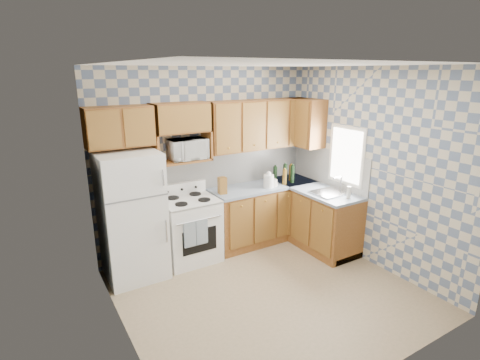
% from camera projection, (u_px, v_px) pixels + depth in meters
% --- Properties ---
extents(floor, '(3.40, 3.40, 0.00)m').
position_uv_depth(floor, '(268.00, 291.00, 4.65)').
color(floor, '#857353').
rests_on(floor, ground).
extents(back_wall, '(3.40, 0.02, 2.70)m').
position_uv_depth(back_wall, '(208.00, 160.00, 5.58)').
color(back_wall, slate).
rests_on(back_wall, ground).
extents(right_wall, '(0.02, 3.20, 2.70)m').
position_uv_depth(right_wall, '(371.00, 169.00, 5.11)').
color(right_wall, slate).
rests_on(right_wall, ground).
extents(backsplash_back, '(2.60, 0.02, 0.56)m').
position_uv_depth(backsplash_back, '(231.00, 167.00, 5.81)').
color(backsplash_back, silver).
rests_on(backsplash_back, back_wall).
extents(backsplash_right, '(0.02, 1.60, 0.56)m').
position_uv_depth(backsplash_right, '(329.00, 167.00, 5.81)').
color(backsplash_right, silver).
rests_on(backsplash_right, right_wall).
extents(refrigerator, '(0.75, 0.70, 1.68)m').
position_uv_depth(refrigerator, '(132.00, 216.00, 4.80)').
color(refrigerator, white).
rests_on(refrigerator, floor).
extents(stove_body, '(0.76, 0.65, 0.90)m').
position_uv_depth(stove_body, '(190.00, 230.00, 5.33)').
color(stove_body, white).
rests_on(stove_body, floor).
extents(cooktop, '(0.76, 0.65, 0.02)m').
position_uv_depth(cooktop, '(189.00, 200.00, 5.20)').
color(cooktop, silver).
rests_on(cooktop, stove_body).
extents(backguard, '(0.76, 0.08, 0.17)m').
position_uv_depth(backguard, '(181.00, 189.00, 5.40)').
color(backguard, white).
rests_on(backguard, cooktop).
extents(dish_towel_left, '(0.17, 0.02, 0.35)m').
position_uv_depth(dish_towel_left, '(190.00, 235.00, 4.95)').
color(dish_towel_left, navy).
rests_on(dish_towel_left, stove_body).
extents(dish_towel_right, '(0.17, 0.02, 0.35)m').
position_uv_depth(dish_towel_right, '(202.00, 232.00, 5.03)').
color(dish_towel_right, navy).
rests_on(dish_towel_right, stove_body).
extents(base_cabinets_back, '(1.75, 0.60, 0.88)m').
position_uv_depth(base_cabinets_back, '(264.00, 213.00, 6.00)').
color(base_cabinets_back, brown).
rests_on(base_cabinets_back, floor).
extents(base_cabinets_right, '(0.60, 1.60, 0.88)m').
position_uv_depth(base_cabinets_right, '(312.00, 216.00, 5.88)').
color(base_cabinets_right, brown).
rests_on(base_cabinets_right, floor).
extents(countertop_back, '(1.77, 0.63, 0.04)m').
position_uv_depth(countertop_back, '(264.00, 186.00, 5.87)').
color(countertop_back, slate).
rests_on(countertop_back, base_cabinets_back).
extents(countertop_right, '(0.63, 1.60, 0.04)m').
position_uv_depth(countertop_right, '(313.00, 188.00, 5.74)').
color(countertop_right, slate).
rests_on(countertop_right, base_cabinets_right).
extents(upper_cabinets_back, '(1.75, 0.33, 0.74)m').
position_uv_depth(upper_cabinets_back, '(260.00, 124.00, 5.71)').
color(upper_cabinets_back, brown).
rests_on(upper_cabinets_back, back_wall).
extents(upper_cabinets_fridge, '(0.82, 0.33, 0.50)m').
position_uv_depth(upper_cabinets_fridge, '(119.00, 127.00, 4.63)').
color(upper_cabinets_fridge, brown).
rests_on(upper_cabinets_fridge, back_wall).
extents(upper_cabinets_right, '(0.33, 0.70, 0.74)m').
position_uv_depth(upper_cabinets_right, '(304.00, 122.00, 5.92)').
color(upper_cabinets_right, brown).
rests_on(upper_cabinets_right, right_wall).
extents(microwave_shelf, '(0.80, 0.33, 0.03)m').
position_uv_depth(microwave_shelf, '(182.00, 161.00, 5.19)').
color(microwave_shelf, brown).
rests_on(microwave_shelf, back_wall).
extents(microwave, '(0.52, 0.35, 0.28)m').
position_uv_depth(microwave, '(187.00, 149.00, 5.19)').
color(microwave, white).
rests_on(microwave, microwave_shelf).
extents(sink, '(0.48, 0.40, 0.03)m').
position_uv_depth(sink, '(330.00, 193.00, 5.45)').
color(sink, '#B7B7BC').
rests_on(sink, countertop_right).
extents(window, '(0.02, 0.66, 0.86)m').
position_uv_depth(window, '(347.00, 155.00, 5.45)').
color(window, white).
rests_on(window, right_wall).
extents(bottle_0, '(0.07, 0.07, 0.30)m').
position_uv_depth(bottle_0, '(285.00, 173.00, 5.93)').
color(bottle_0, black).
rests_on(bottle_0, countertop_back).
extents(bottle_1, '(0.07, 0.07, 0.28)m').
position_uv_depth(bottle_1, '(292.00, 174.00, 5.94)').
color(bottle_1, black).
rests_on(bottle_1, countertop_back).
extents(bottle_2, '(0.07, 0.07, 0.26)m').
position_uv_depth(bottle_2, '(291.00, 173.00, 6.05)').
color(bottle_2, brown).
rests_on(bottle_2, countertop_back).
extents(bottle_3, '(0.07, 0.07, 0.24)m').
position_uv_depth(bottle_3, '(285.00, 177.00, 5.84)').
color(bottle_3, brown).
rests_on(bottle_3, countertop_back).
extents(bottle_4, '(0.07, 0.07, 0.27)m').
position_uv_depth(bottle_4, '(275.00, 175.00, 5.91)').
color(bottle_4, black).
rests_on(bottle_4, countertop_back).
extents(knife_block, '(0.12, 0.12, 0.25)m').
position_uv_depth(knife_block, '(222.00, 185.00, 5.40)').
color(knife_block, brown).
rests_on(knife_block, countertop_back).
extents(electric_kettle, '(0.16, 0.16, 0.20)m').
position_uv_depth(electric_kettle, '(269.00, 181.00, 5.69)').
color(electric_kettle, white).
rests_on(electric_kettle, countertop_back).
extents(food_containers, '(0.16, 0.16, 0.11)m').
position_uv_depth(food_containers, '(273.00, 183.00, 5.78)').
color(food_containers, beige).
rests_on(food_containers, countertop_back).
extents(soap_bottle, '(0.06, 0.06, 0.17)m').
position_uv_depth(soap_bottle, '(349.00, 192.00, 5.22)').
color(soap_bottle, beige).
rests_on(soap_bottle, countertop_right).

